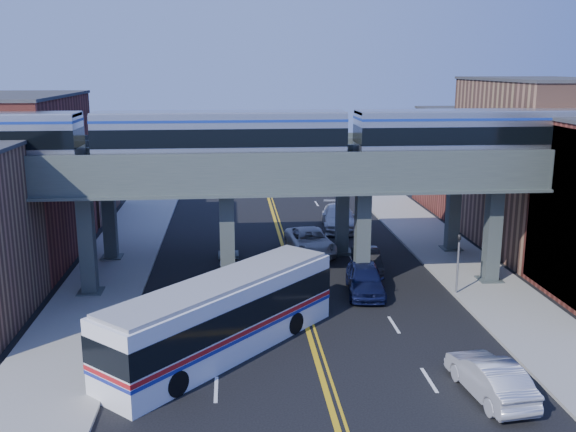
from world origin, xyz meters
The scene contains 19 objects.
ground centered at (0.00, 0.00, 0.00)m, with size 120.00×120.00×0.00m, color black.
sidewalk_west centered at (-11.50, 10.00, 0.08)m, with size 5.00×70.00×0.16m, color gray.
sidewalk_east centered at (11.50, 10.00, 0.08)m, with size 5.00×70.00×0.16m, color gray.
building_west_b centered at (-18.50, 16.00, 5.50)m, with size 8.00×14.00×11.00m, color brown.
building_west_c centered at (-18.50, 29.00, 4.00)m, with size 8.00×10.00×8.00m, color brown.
building_east_b centered at (18.50, 16.00, 6.00)m, with size 8.00×14.00×12.00m, color brown.
building_east_c centered at (18.50, 29.00, 4.50)m, with size 8.00×10.00×9.00m, color brown.
mural_panel centered at (14.55, 4.00, 4.75)m, with size 0.10×9.50×9.50m, color teal.
elevated_viaduct_near centered at (0.00, 8.00, 6.47)m, with size 52.00×3.60×7.40m.
elevated_viaduct_far centered at (0.00, 15.00, 6.47)m, with size 52.00×3.60×7.40m.
transit_train centered at (-4.23, 8.00, 9.12)m, with size 43.48×2.72×3.17m.
stop_sign centered at (0.30, 3.00, 1.76)m, with size 0.76×0.09×2.63m.
traffic_signal centered at (9.20, 6.00, 2.30)m, with size 0.15×0.18×4.10m.
transit_bus centered at (-4.18, -0.40, 1.74)m, with size 11.07×11.61×3.39m.
car_lane_a centered at (3.98, 6.82, 0.88)m, with size 2.08×5.17×1.76m, color #10153C.
car_lane_b centered at (5.00, 11.06, 0.71)m, with size 1.51×4.33×1.43m, color #29282B.
car_lane_c centered at (1.80, 15.43, 0.84)m, with size 2.80×6.08×1.69m, color #B9B9BB.
car_lane_d centered at (5.00, 22.20, 0.93)m, with size 2.61×6.42×1.86m, color silver.
car_parked_curb centered at (6.50, -5.49, 0.81)m, with size 1.71×4.90×1.61m, color #B5B5BA.
Camera 1 is at (-3.70, -28.25, 12.99)m, focal length 40.00 mm.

